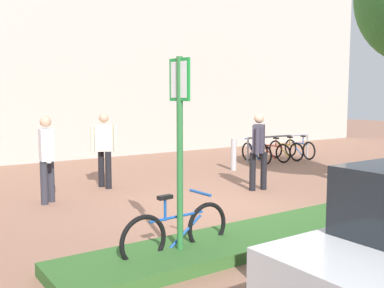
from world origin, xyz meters
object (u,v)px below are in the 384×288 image
(bike_at_sign, at_px, (177,232))
(bike_rack_cluster, at_px, (279,150))
(person_casual_tan, at_px, (104,145))
(person_suited_navy, at_px, (259,147))
(parking_sign_post, at_px, (180,130))
(bollard_steel, at_px, (234,155))
(person_shirt_white, at_px, (47,154))

(bike_at_sign, relative_size, bike_rack_cluster, 0.63)
(person_casual_tan, distance_m, person_suited_navy, 3.49)
(parking_sign_post, bearing_deg, bike_at_sign, 76.47)
(bike_rack_cluster, xyz_separation_m, person_suited_navy, (-3.75, -3.07, 0.64))
(bollard_steel, relative_size, person_casual_tan, 0.52)
(bike_rack_cluster, bearing_deg, bollard_steel, -164.44)
(person_shirt_white, bearing_deg, bike_at_sign, -82.68)
(bike_at_sign, height_order, bike_rack_cluster, bike_at_sign)
(parking_sign_post, distance_m, bike_rack_cluster, 9.55)
(parking_sign_post, xyz_separation_m, bike_at_sign, (0.03, 0.11, -1.33))
(bollard_steel, height_order, person_shirt_white, person_shirt_white)
(bollard_steel, relative_size, person_shirt_white, 0.52)
(person_shirt_white, height_order, person_suited_navy, same)
(bike_rack_cluster, relative_size, person_suited_navy, 1.54)
(bike_rack_cluster, relative_size, person_casual_tan, 1.54)
(parking_sign_post, height_order, bike_at_sign, parking_sign_post)
(parking_sign_post, xyz_separation_m, bike_rack_cluster, (7.53, 5.72, -1.33))
(person_casual_tan, relative_size, person_suited_navy, 1.00)
(bike_at_sign, bearing_deg, person_suited_navy, 34.07)
(bike_at_sign, distance_m, person_shirt_white, 4.03)
(person_shirt_white, bearing_deg, bike_rack_cluster, 11.71)
(bike_rack_cluster, distance_m, person_suited_navy, 4.89)
(bike_rack_cluster, height_order, bollard_steel, bollard_steel)
(parking_sign_post, xyz_separation_m, person_casual_tan, (1.04, 4.83, -0.69))
(bike_rack_cluster, height_order, person_shirt_white, person_shirt_white)
(parking_sign_post, xyz_separation_m, person_shirt_white, (-0.48, 4.06, -0.69))
(parking_sign_post, distance_m, bollard_steel, 7.22)
(person_shirt_white, distance_m, person_casual_tan, 1.70)
(person_shirt_white, relative_size, person_suited_navy, 1.00)
(bike_at_sign, xyz_separation_m, person_shirt_white, (-0.51, 3.95, 0.63))
(bollard_steel, xyz_separation_m, person_shirt_white, (-5.52, -0.97, 0.53))
(bollard_steel, height_order, person_suited_navy, person_suited_navy)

